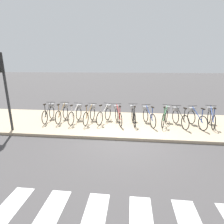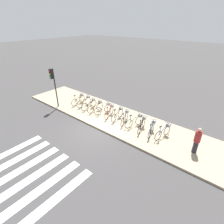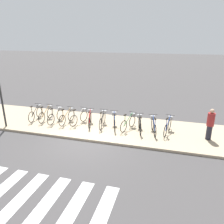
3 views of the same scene
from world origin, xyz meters
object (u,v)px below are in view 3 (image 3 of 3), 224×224
Objects in this scene: parked_bicycle_10 at (154,125)px; pedestrian at (210,124)px; parked_bicycle_5 at (90,118)px; parked_bicycle_11 at (168,125)px; parked_bicycle_7 at (114,121)px; parked_bicycle_8 at (129,122)px; parked_bicycle_2 at (56,115)px; parked_bicycle_6 at (103,119)px; parked_bicycle_1 at (47,113)px; parked_bicycle_9 at (140,123)px; parked_bicycle_0 at (36,112)px; parked_bicycle_4 at (80,116)px; parked_bicycle_3 at (68,116)px.

parked_bicycle_10 is 0.96× the size of pedestrian.
parked_bicycle_5 and parked_bicycle_11 have the same top height.
parked_bicycle_7 is 0.80m from parked_bicycle_8.
parked_bicycle_2 is 1.00× the size of parked_bicycle_6.
pedestrian reaches higher than parked_bicycle_2.
parked_bicycle_1 is 4.22m from parked_bicycle_7.
parked_bicycle_1 is at bearing 178.95° from parked_bicycle_5.
parked_bicycle_2 and parked_bicycle_7 have the same top height.
parked_bicycle_7 is at bearing -1.30° from parked_bicycle_5.
parked_bicycle_2 and parked_bicycle_9 have the same top height.
parked_bicycle_7 is at bearing -1.14° from parked_bicycle_1.
parked_bicycle_7 is (4.91, -0.03, 0.00)m from parked_bicycle_0.
parked_bicycle_8 is 2.05m from parked_bicycle_11.
parked_bicycle_9 is (4.90, -0.01, 0.00)m from parked_bicycle_2.
parked_bicycle_4 and parked_bicycle_8 have the same top height.
parked_bicycle_0 is 6.31m from parked_bicycle_9.
parked_bicycle_2 is at bearing 179.85° from parked_bicycle_9.
parked_bicycle_4 and parked_bicycle_9 have the same top height.
parked_bicycle_5 is at bearing 1.68° from parked_bicycle_2.
parked_bicycle_2 and parked_bicycle_8 have the same top height.
parked_bicycle_1 and parked_bicycle_11 have the same top height.
parked_bicycle_2 is at bearing -178.32° from parked_bicycle_5.
parked_bicycle_1 is at bearing 171.07° from parked_bicycle_2.
parked_bicycle_6 is 1.02× the size of parked_bicycle_10.
parked_bicycle_2 is (0.71, -0.11, 0.00)m from parked_bicycle_1.
parked_bicycle_5 is 2.23m from parked_bicycle_8.
parked_bicycle_3 and parked_bicycle_11 have the same top height.
parked_bicycle_0 and parked_bicycle_7 have the same top height.
parked_bicycle_8 is at bearing 0.52° from parked_bicycle_0.
parked_bicycle_0 and parked_bicycle_8 have the same top height.
parked_bicycle_1 is 2.13m from parked_bicycle_4.
parked_bicycle_2 is 1.03× the size of parked_bicycle_5.
parked_bicycle_4 and parked_bicycle_5 have the same top height.
parked_bicycle_0 is at bearing 179.26° from parked_bicycle_10.
parked_bicycle_8 is at bearing 1.37° from parked_bicycle_3.
parked_bicycle_11 is (1.45, 0.15, 0.00)m from parked_bicycle_9.
parked_bicycle_7 is at bearing 0.06° from parked_bicycle_3.
pedestrian reaches higher than parked_bicycle_3.
parked_bicycle_5 is 0.99× the size of parked_bicycle_10.
parked_bicycle_2 is 1.02× the size of parked_bicycle_9.
parked_bicycle_2 is 0.70m from parked_bicycle_3.
parked_bicycle_3 is at bearing 179.06° from pedestrian.
parked_bicycle_0 is 2.11m from parked_bicycle_3.
pedestrian is (7.59, -0.12, 0.39)m from parked_bicycle_3.
parked_bicycle_1 and parked_bicycle_5 have the same top height.
parked_bicycle_0 is at bearing 179.06° from pedestrian.
parked_bicycle_5 is at bearing -7.25° from parked_bicycle_4.
pedestrian reaches higher than parked_bicycle_6.
parked_bicycle_7 is at bearing -7.06° from parked_bicycle_6.
pedestrian is at bearing -0.94° from parked_bicycle_3.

